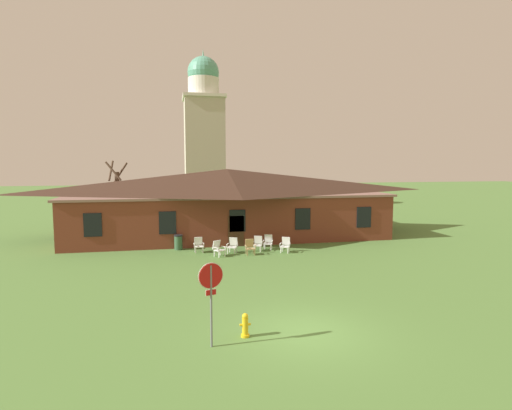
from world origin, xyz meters
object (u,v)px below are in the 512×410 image
Objects in this scene: lawn_chair_under_eave at (285,244)px; lawn_chair_right_end at (258,243)px; lawn_chair_by_porch at (199,244)px; fire_hydrant at (245,326)px; trash_bin at (178,242)px; stop_sign at (211,287)px; lawn_chair_far_side at (268,242)px; lawn_chair_middle at (250,247)px; lawn_chair_near_door at (218,248)px; lawn_chair_left_end at (233,245)px.

lawn_chair_right_end is at bearing 155.36° from lawn_chair_under_eave.
lawn_chair_right_end is 1.81m from lawn_chair_under_eave.
fire_hydrant is (0.67, -13.13, -0.12)m from lawn_chair_by_porch.
trash_bin reaches higher than lawn_chair_by_porch.
trash_bin is (-1.25, 1.06, -0.00)m from lawn_chair_by_porch.
stop_sign is 14.77m from trash_bin.
trash_bin reaches higher than lawn_chair_far_side.
lawn_chair_by_porch is 1.00× the size of lawn_chair_middle.
lawn_chair_by_porch is at bearing 129.29° from lawn_chair_near_door.
fire_hydrant is (-3.10, -12.79, -0.12)m from lawn_chair_right_end.
lawn_chair_under_eave is at bearing -52.91° from lawn_chair_far_side.
fire_hydrant is at bearing -111.51° from lawn_chair_under_eave.
stop_sign is 13.71m from lawn_chair_by_porch.
lawn_chair_far_side is at bearing 42.27° from lawn_chair_middle.
lawn_chair_under_eave is at bearing -17.91° from trash_bin.
lawn_chair_far_side is at bearing 73.59° from fire_hydrant.
lawn_chair_middle is at bearing -126.10° from lawn_chair_right_end.
trash_bin is at bearing 164.42° from lawn_chair_right_end.
trash_bin is at bearing 170.10° from lawn_chair_far_side.
lawn_chair_near_door is (1.11, -1.35, 0.00)m from lawn_chair_by_porch.
stop_sign is 3.34× the size of fire_hydrant.
stop_sign reaches higher than fire_hydrant.
lawn_chair_near_door and lawn_chair_right_end have the same top height.
lawn_chair_right_end is (1.67, 0.25, 0.00)m from lawn_chair_left_end.
lawn_chair_middle is at bearing 1.81° from lawn_chair_near_door.
lawn_chair_left_end is 1.21× the size of fire_hydrant.
lawn_chair_near_door is 0.98× the size of trash_bin.
lawn_chair_middle is 4.92m from trash_bin.
lawn_chair_far_side is 1.21× the size of fire_hydrant.
lawn_chair_far_side is (4.55, 0.05, 0.00)m from lawn_chair_by_porch.
trash_bin reaches higher than lawn_chair_under_eave.
lawn_chair_right_end and lawn_chair_far_side have the same top height.
lawn_chair_left_end and lawn_chair_under_eave have the same top height.
trash_bin is (-1.92, 14.18, 0.12)m from fire_hydrant.
lawn_chair_right_end and lawn_chair_under_eave have the same top height.
lawn_chair_middle is 2.34m from lawn_chair_under_eave.
lawn_chair_by_porch is 1.00× the size of lawn_chair_far_side.
fire_hydrant is (1.14, 0.51, -1.49)m from stop_sign.
lawn_chair_by_porch and lawn_chair_middle have the same top height.
lawn_chair_left_end is (2.57, 13.04, -1.37)m from stop_sign.
fire_hydrant is at bearing -82.31° from trash_bin.
lawn_chair_left_end is at bearing -165.43° from lawn_chair_far_side.
lawn_chair_under_eave reaches higher than fire_hydrant.
lawn_chair_by_porch reaches higher than fire_hydrant.
lawn_chair_by_porch is at bearing 174.83° from lawn_chair_right_end.
stop_sign is 14.02m from lawn_chair_right_end.
lawn_chair_left_end reaches higher than fire_hydrant.
lawn_chair_by_porch and lawn_chair_left_end have the same top height.
lawn_chair_by_porch is at bearing 157.20° from lawn_chair_middle.
lawn_chair_by_porch is 1.75m from lawn_chair_near_door.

